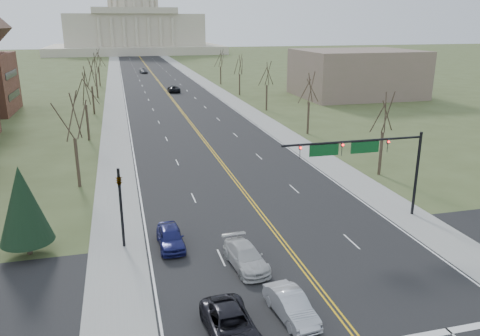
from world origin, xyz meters
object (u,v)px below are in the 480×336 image
car_sb_inner_lead (291,306)px  car_far_nb (174,89)px  car_sb_outer_second (170,237)px  signal_left (120,199)px  car_sb_inner_second (246,257)px  car_far_sb (143,71)px  signal_mast (364,153)px  car_sb_outer_lead (231,326)px

car_sb_inner_lead → car_far_nb: size_ratio=0.78×
car_sb_outer_second → signal_left: bearing=163.4°
car_sb_inner_second → car_far_sb: 129.00m
car_sb_outer_second → car_far_nb: (9.82, 79.78, 0.03)m
car_sb_inner_second → car_far_nb: bearing=80.1°
signal_mast → car_sb_inner_lead: size_ratio=2.75×
car_far_nb → signal_left: bearing=81.2°
signal_mast → car_far_nb: (-5.83, 78.87, -4.96)m
car_sb_outer_second → car_far_nb: size_ratio=0.79×
signal_mast → car_far_sb: bearing=94.7°
car_sb_outer_lead → car_far_nb: 91.32m
car_sb_inner_lead → car_sb_inner_second: (-0.94, 6.08, -0.01)m
car_sb_outer_second → car_sb_outer_lead: bearing=-81.6°
car_sb_inner_second → car_far_nb: size_ratio=0.88×
car_sb_outer_second → car_far_nb: car_far_nb is taller
signal_mast → signal_left: 19.06m
car_sb_outer_lead → car_far_nb: bearing=82.4°
car_sb_outer_lead → car_sb_inner_second: 7.49m
signal_left → car_far_sb: signal_left is taller
car_far_sb → car_sb_inner_second: bearing=-97.3°
signal_mast → car_sb_outer_lead: signal_mast is taller
car_sb_outer_second → car_sb_inner_second: bearing=-43.8°
signal_mast → signal_left: bearing=180.0°
car_sb_outer_lead → car_sb_outer_second: 11.34m
car_sb_outer_lead → car_sb_inner_second: car_sb_outer_lead is taller
car_sb_inner_lead → car_sb_outer_lead: car_sb_outer_lead is taller
car_sb_inner_second → car_sb_outer_second: 6.19m
car_sb_inner_second → car_far_sb: car_far_sb is taller
car_sb_outer_lead → car_far_sb: 136.03m
car_sb_outer_lead → car_far_nb: size_ratio=0.93×
signal_mast → car_sb_outer_second: bearing=-176.7°
car_sb_inner_lead → car_far_nb: car_far_nb is taller
signal_left → car_sb_inner_lead: signal_left is taller
car_sb_outer_second → car_far_sb: bearing=86.5°
car_sb_outer_second → car_far_sb: 124.92m
signal_mast → car_far_sb: signal_mast is taller
car_sb_inner_lead → signal_mast: bearing=40.7°
signal_mast → signal_left: size_ratio=2.02×
car_far_sb → car_sb_outer_lead: bearing=-98.4°
signal_left → car_sb_outer_lead: signal_left is taller
car_sb_inner_lead → car_sb_outer_second: size_ratio=0.99×
signal_mast → car_sb_outer_second: 16.45m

